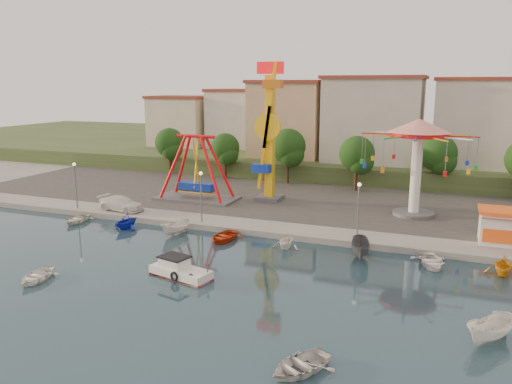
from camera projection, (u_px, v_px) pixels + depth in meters
The scene contains 34 objects.
ground at pixel (217, 284), 37.02m from camera, with size 200.00×200.00×0.00m, color #142937.
quay_deck at pixel (361, 162), 93.42m from camera, with size 200.00×100.00×0.60m, color #9E998E.
asphalt_pad at pixel (318, 195), 64.21m from camera, with size 90.00×28.00×0.01m, color #4C4944.
hill_terrace at pixel (365, 152), 97.72m from camera, with size 200.00×60.00×3.00m, color #384C26.
pirate_ship_ride at pixel (196, 169), 60.80m from camera, with size 10.00×5.00×8.00m.
kamikaze_tower at pixel (270, 135), 59.38m from camera, with size 3.40×3.10×16.50m.
wave_swinger at pixel (418, 146), 52.53m from camera, with size 11.60×11.60×10.40m.
booth_left at pixel (510, 227), 44.18m from camera, with size 5.40×3.78×3.08m.
lamp_post_0 at pixel (76, 187), 56.71m from camera, with size 0.14×0.14×5.00m, color #59595E.
lamp_post_1 at pixel (201, 198), 51.04m from camera, with size 0.14×0.14×5.00m, color #59595E.
lamp_post_2 at pixel (358, 213), 45.37m from camera, with size 0.14×0.14×5.00m, color #59595E.
tree_0 at pixel (169, 143), 78.75m from camera, with size 4.60×4.60×7.19m.
tree_1 at pixel (225, 148), 74.59m from camera, with size 4.35×4.35×6.80m.
tree_2 at pixel (288, 146), 70.50m from camera, with size 5.02×5.02×7.85m.
tree_3 at pixel (357, 154), 65.72m from camera, with size 4.68×4.68×7.32m.
tree_4 at pixel (438, 153), 64.86m from camera, with size 4.86×4.86×7.60m.
building_0 at pixel (159, 116), 88.91m from camera, with size 9.26×9.53×11.87m, color beige.
building_1 at pixel (233, 125), 89.82m from camera, with size 12.33×9.01×8.63m, color silver.
building_2 at pixel (305, 119), 85.42m from camera, with size 11.95×9.28×11.23m, color tan.
building_3 at pixel (384, 129), 77.87m from camera, with size 12.59×10.50×9.20m, color beige.
building_4 at pixel (477, 130), 76.19m from camera, with size 10.75×9.23×9.24m, color beige.
cabin_motorboat at pixel (179, 271), 38.31m from camera, with size 5.29×2.97×1.76m.
rowboat_a at pixel (36, 276), 37.64m from camera, with size 2.50×3.50×0.73m, color white.
rowboat_b at pixel (300, 365), 25.69m from camera, with size 2.69×3.77×0.78m, color silver.
skiff at pixel (491, 330), 28.53m from camera, with size 1.48×3.93×1.52m, color white.
van at pixel (121, 203), 56.10m from camera, with size 2.22×5.47×1.59m, color white.
moored_boat_0 at pixel (77, 219), 53.45m from camera, with size 2.63×3.69×0.76m, color silver.
moored_boat_1 at pixel (126, 221), 51.11m from camera, with size 2.69×3.11×1.64m, color #1526B8.
moored_boat_2 at pixel (176, 228), 49.07m from camera, with size 1.37×3.65×1.41m, color silver.
moored_boat_3 at pixel (224, 236), 47.29m from camera, with size 2.79×3.91×0.81m, color red.
moored_boat_4 at pixel (286, 240), 45.01m from camera, with size 2.37×2.75×1.45m, color white.
moored_boat_5 at pixel (361, 248), 42.63m from camera, with size 1.58×4.20×1.62m, color #4F4F53.
moored_boat_6 at pixel (431, 261), 40.67m from camera, with size 2.87×4.02×0.83m, color white.
moored_boat_7 at pixel (503, 265), 38.72m from camera, with size 2.61×3.02×1.59m, color orange.
Camera 1 is at (15.27, -31.32, 14.55)m, focal length 35.00 mm.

